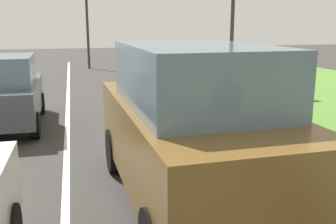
{
  "coord_description": "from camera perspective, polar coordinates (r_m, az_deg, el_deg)",
  "views": [
    {
      "loc": [
        -0.5,
        3.73,
        2.56
      ],
      "look_at": [
        0.9,
        9.48,
        1.2
      ],
      "focal_mm": 41.94,
      "sensor_mm": 36.0,
      "label": 1
    }
  ],
  "objects": [
    {
      "name": "traffic_light_near_right",
      "position": [
        14.9,
        9.6,
        15.02
      ],
      "size": [
        0.32,
        0.5,
        4.62
      ],
      "color": "#2D2D2D",
      "rests_on": "ground"
    },
    {
      "name": "ground_plane",
      "position": [
        10.6,
        -10.62,
        -1.25
      ],
      "size": [
        60.0,
        60.0,
        0.0
      ],
      "primitive_type": "plane",
      "color": "#383533"
    },
    {
      "name": "curb_right",
      "position": [
        11.53,
        10.14,
        0.23
      ],
      "size": [
        0.24,
        48.0,
        0.12
      ],
      "primitive_type": "cube",
      "color": "#9E9B93",
      "rests_on": "ground"
    },
    {
      "name": "traffic_light_far_median",
      "position": [
        22.4,
        -11.73,
        14.62
      ],
      "size": [
        0.32,
        0.5,
        4.89
      ],
      "color": "#2D2D2D",
      "rests_on": "ground"
    },
    {
      "name": "lane_line_center",
      "position": [
        10.59,
        -14.4,
        -1.44
      ],
      "size": [
        0.12,
        32.0,
        0.01
      ],
      "primitive_type": "cube",
      "color": "silver",
      "rests_on": "ground"
    },
    {
      "name": "lane_line_right_edge",
      "position": [
        11.35,
        7.82,
        -0.18
      ],
      "size": [
        0.12,
        32.0,
        0.01
      ],
      "primitive_type": "cube",
      "color": "silver",
      "rests_on": "ground"
    },
    {
      "name": "car_hatchback_far",
      "position": [
        10.41,
        -22.8,
        2.66
      ],
      "size": [
        1.79,
        3.73,
        1.78
      ],
      "rotation": [
        0.0,
        0.0,
        0.02
      ],
      "color": "#474C51",
      "rests_on": "ground"
    },
    {
      "name": "car_suv_ahead",
      "position": [
        5.41,
        3.43,
        -2.03
      ],
      "size": [
        2.08,
        4.55,
        2.28
      ],
      "rotation": [
        0.0,
        0.0,
        0.03
      ],
      "color": "brown",
      "rests_on": "ground"
    }
  ]
}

